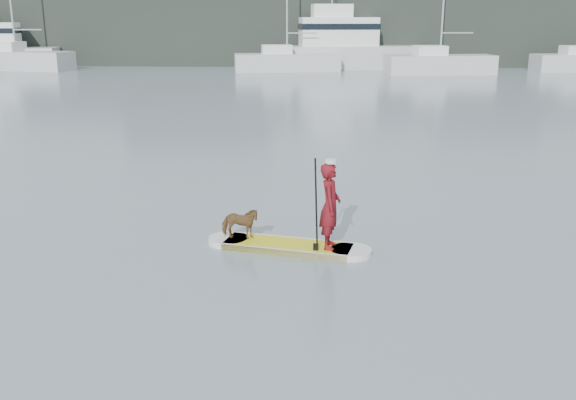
{
  "coord_description": "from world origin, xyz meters",
  "views": [
    {
      "loc": [
        2.15,
        -9.21,
        4.39
      ],
      "look_at": [
        1.54,
        2.63,
        1.0
      ],
      "focal_mm": 40.0,
      "sensor_mm": 36.0,
      "label": 1
    }
  ],
  "objects_px": {
    "paddler": "(330,206)",
    "motor_yacht_a": "(346,45)",
    "sailboat_d": "(286,60)",
    "sailboat_e": "(439,63)",
    "dog": "(240,223)",
    "paddleboard": "(288,246)",
    "sailboat_b": "(16,58)"
  },
  "relations": [
    {
      "from": "paddleboard",
      "to": "motor_yacht_a",
      "type": "relative_size",
      "value": 0.26
    },
    {
      "from": "sailboat_b",
      "to": "sailboat_d",
      "type": "distance_m",
      "value": 23.24
    },
    {
      "from": "paddleboard",
      "to": "sailboat_e",
      "type": "height_order",
      "value": "sailboat_e"
    },
    {
      "from": "paddleboard",
      "to": "sailboat_b",
      "type": "bearing_deg",
      "value": 133.44
    },
    {
      "from": "sailboat_d",
      "to": "sailboat_e",
      "type": "height_order",
      "value": "sailboat_d"
    },
    {
      "from": "paddler",
      "to": "sailboat_d",
      "type": "bearing_deg",
      "value": 8.75
    },
    {
      "from": "paddler",
      "to": "sailboat_b",
      "type": "relative_size",
      "value": 0.12
    },
    {
      "from": "paddleboard",
      "to": "paddler",
      "type": "distance_m",
      "value": 1.22
    },
    {
      "from": "paddler",
      "to": "motor_yacht_a",
      "type": "bearing_deg",
      "value": 2.21
    },
    {
      "from": "paddler",
      "to": "motor_yacht_a",
      "type": "xyz_separation_m",
      "value": [
        1.85,
        45.79,
        1.07
      ]
    },
    {
      "from": "paddleboard",
      "to": "sailboat_b",
      "type": "height_order",
      "value": "sailboat_b"
    },
    {
      "from": "paddleboard",
      "to": "sailboat_d",
      "type": "bearing_deg",
      "value": 105.86
    },
    {
      "from": "sailboat_e",
      "to": "dog",
      "type": "bearing_deg",
      "value": -112.98
    },
    {
      "from": "dog",
      "to": "sailboat_d",
      "type": "relative_size",
      "value": 0.06
    },
    {
      "from": "motor_yacht_a",
      "to": "sailboat_b",
      "type": "bearing_deg",
      "value": 176.43
    },
    {
      "from": "dog",
      "to": "sailboat_d",
      "type": "height_order",
      "value": "sailboat_d"
    },
    {
      "from": "paddleboard",
      "to": "dog",
      "type": "height_order",
      "value": "dog"
    },
    {
      "from": "paddler",
      "to": "sailboat_b",
      "type": "height_order",
      "value": "sailboat_b"
    },
    {
      "from": "paddler",
      "to": "sailboat_d",
      "type": "height_order",
      "value": "sailboat_d"
    },
    {
      "from": "motor_yacht_a",
      "to": "dog",
      "type": "bearing_deg",
      "value": -103.39
    },
    {
      "from": "dog",
      "to": "motor_yacht_a",
      "type": "xyz_separation_m",
      "value": [
        3.63,
        45.38,
        1.58
      ]
    },
    {
      "from": "paddleboard",
      "to": "sailboat_d",
      "type": "distance_m",
      "value": 42.67
    },
    {
      "from": "sailboat_e",
      "to": "motor_yacht_a",
      "type": "distance_m",
      "value": 8.93
    },
    {
      "from": "sailboat_b",
      "to": "sailboat_e",
      "type": "relative_size",
      "value": 1.16
    },
    {
      "from": "paddler",
      "to": "sailboat_d",
      "type": "relative_size",
      "value": 0.13
    },
    {
      "from": "paddleboard",
      "to": "dog",
      "type": "relative_size",
      "value": 4.26
    },
    {
      "from": "sailboat_b",
      "to": "paddleboard",
      "type": "bearing_deg",
      "value": -48.27
    },
    {
      "from": "dog",
      "to": "sailboat_e",
      "type": "height_order",
      "value": "sailboat_e"
    },
    {
      "from": "motor_yacht_a",
      "to": "paddler",
      "type": "bearing_deg",
      "value": -101.12
    },
    {
      "from": "paddleboard",
      "to": "sailboat_b",
      "type": "xyz_separation_m",
      "value": [
        -25.58,
        43.02,
        0.93
      ]
    },
    {
      "from": "paddleboard",
      "to": "sailboat_e",
      "type": "relative_size",
      "value": 0.26
    },
    {
      "from": "paddler",
      "to": "sailboat_e",
      "type": "relative_size",
      "value": 0.13
    }
  ]
}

